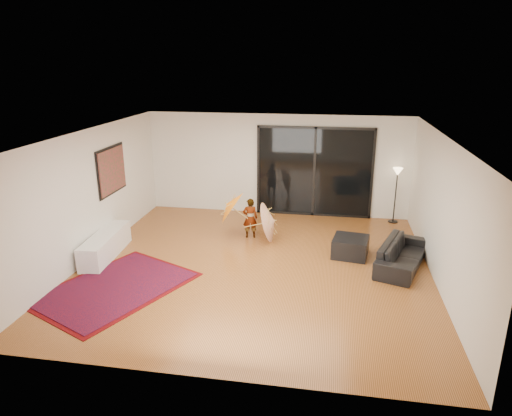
% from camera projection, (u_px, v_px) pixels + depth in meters
% --- Properties ---
extents(floor, '(7.00, 7.00, 0.00)m').
position_uv_depth(floor, '(255.00, 266.00, 9.35)').
color(floor, '#AA622E').
rests_on(floor, ground).
extents(ceiling, '(7.00, 7.00, 0.00)m').
position_uv_depth(ceiling, '(255.00, 135.00, 8.51)').
color(ceiling, white).
rests_on(ceiling, wall_back).
extents(wall_back, '(7.00, 0.00, 7.00)m').
position_uv_depth(wall_back, '(277.00, 165.00, 12.21)').
color(wall_back, silver).
rests_on(wall_back, floor).
extents(wall_front, '(7.00, 0.00, 7.00)m').
position_uv_depth(wall_front, '(207.00, 288.00, 5.65)').
color(wall_front, silver).
rests_on(wall_front, floor).
extents(wall_left, '(0.00, 7.00, 7.00)m').
position_uv_depth(wall_left, '(89.00, 195.00, 9.48)').
color(wall_left, silver).
rests_on(wall_left, floor).
extents(wall_right, '(0.00, 7.00, 7.00)m').
position_uv_depth(wall_right, '(442.00, 213.00, 8.37)').
color(wall_right, silver).
rests_on(wall_right, floor).
extents(sliding_door, '(3.06, 0.07, 2.40)m').
position_uv_depth(sliding_door, '(314.00, 172.00, 12.07)').
color(sliding_door, black).
rests_on(sliding_door, wall_back).
extents(painting, '(0.04, 1.28, 1.08)m').
position_uv_depth(painting, '(112.00, 170.00, 10.32)').
color(painting, black).
rests_on(painting, wall_left).
extents(media_console, '(0.60, 1.85, 0.51)m').
position_uv_depth(media_console, '(106.00, 245.00, 9.77)').
color(media_console, white).
rests_on(media_console, floor).
extents(speaker, '(0.34, 0.34, 0.30)m').
position_uv_depth(speaker, '(109.00, 247.00, 9.93)').
color(speaker, '#424244').
rests_on(speaker, floor).
extents(persian_rug, '(2.95, 3.32, 0.02)m').
position_uv_depth(persian_rug, '(114.00, 288.00, 8.45)').
color(persian_rug, '#58070A').
rests_on(persian_rug, floor).
extents(sofa, '(1.28, 1.97, 0.54)m').
position_uv_depth(sofa, '(402.00, 254.00, 9.26)').
color(sofa, black).
rests_on(sofa, floor).
extents(ottoman, '(0.83, 0.83, 0.41)m').
position_uv_depth(ottoman, '(350.00, 247.00, 9.80)').
color(ottoman, black).
rests_on(ottoman, floor).
extents(floor_lamp, '(0.25, 0.25, 1.44)m').
position_uv_depth(floor_lamp, '(397.00, 180.00, 11.55)').
color(floor_lamp, black).
rests_on(floor_lamp, floor).
extents(child, '(0.40, 0.31, 0.96)m').
position_uv_depth(child, '(250.00, 218.00, 10.74)').
color(child, '#999999').
rests_on(child, floor).
extents(parasol_orange, '(0.62, 0.87, 0.89)m').
position_uv_depth(parasol_orange, '(227.00, 207.00, 10.70)').
color(parasol_orange, orange).
rests_on(parasol_orange, child).
extents(parasol_white, '(0.54, 0.94, 0.96)m').
position_uv_depth(parasol_white, '(275.00, 221.00, 10.50)').
color(parasol_white, silver).
rests_on(parasol_white, floor).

